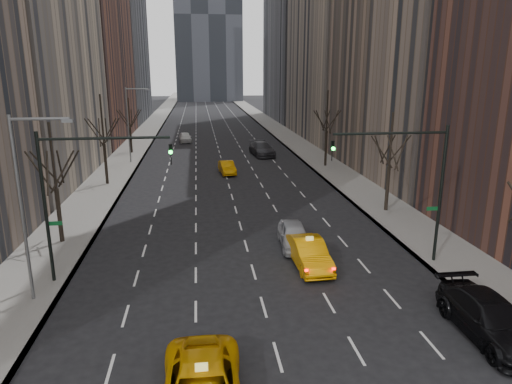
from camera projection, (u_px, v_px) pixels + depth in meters
name	position (u px, v px, depth m)	size (l,w,h in m)	color
sidewalk_left	(144.00, 135.00, 79.92)	(4.50, 320.00, 0.15)	slate
sidewalk_right	(282.00, 133.00, 82.91)	(4.50, 320.00, 0.15)	slate
tree_lw_b	(56.00, 189.00, 29.17)	(3.36, 3.50, 7.82)	black
tree_lw_c	(104.00, 145.00, 44.43)	(3.36, 3.50, 8.74)	black
tree_lw_d	(130.00, 128.00, 61.80)	(3.36, 3.50, 7.36)	black
tree_rw_b	(389.00, 167.00, 35.94)	(3.36, 3.50, 7.82)	black
tree_rw_c	(327.00, 133.00, 53.10)	(3.36, 3.50, 8.74)	black
traffic_mast_left	(77.00, 183.00, 23.32)	(6.69, 0.39, 8.00)	black
traffic_mast_right	(414.00, 173.00, 25.54)	(6.69, 0.39, 8.00)	black
streetlight_near	(27.00, 191.00, 21.16)	(2.83, 0.22, 9.00)	slate
streetlight_far	(131.00, 117.00, 54.70)	(2.83, 0.22, 9.00)	slate
taxi_sedan	(309.00, 253.00, 26.37)	(1.71, 4.91, 1.62)	#F29C05
silver_sedan_ahead	(294.00, 235.00, 29.35)	(1.85, 4.59, 1.56)	#A5A7AD
parked_suv_black	(490.00, 318.00, 19.36)	(2.42, 5.94, 1.73)	black
far_taxi	(227.00, 167.00, 50.28)	(1.47, 4.22, 1.39)	orange
far_suv_grey	(262.00, 149.00, 60.99)	(2.51, 6.18, 1.79)	#333338
far_car_white	(185.00, 137.00, 72.42)	(1.84, 4.56, 1.55)	silver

